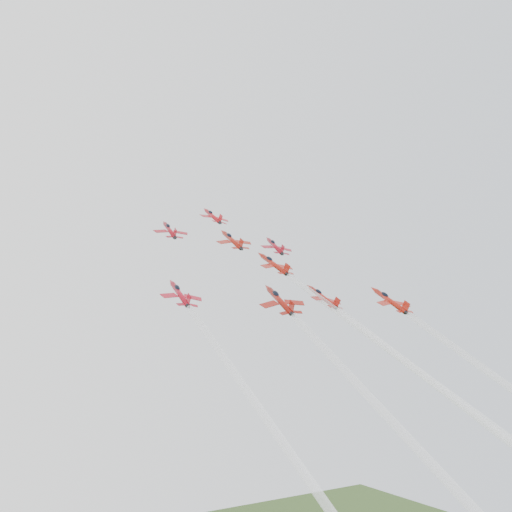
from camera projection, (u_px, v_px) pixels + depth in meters
jet_lead at (213, 216)px, 163.33m from camera, size 9.21×11.75×7.59m
jet_row2_left at (169, 230)px, 140.66m from camera, size 8.81×11.25×7.26m
jet_row2_center at (232, 240)px, 147.29m from camera, size 9.79×12.49×8.07m
jet_row2_right at (275, 246)px, 152.87m from camera, size 9.10×11.62×7.50m
jet_center at (398, 372)px, 101.79m from camera, size 9.59×89.94×54.63m
jet_rear_farleft at (288, 437)px, 74.63m from camera, size 8.45×79.26×48.15m
jet_rear_left at (450, 464)px, 79.20m from camera, size 10.08×94.53×57.43m
jet_rear_right at (464, 417)px, 93.15m from camera, size 8.75×82.05×49.84m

